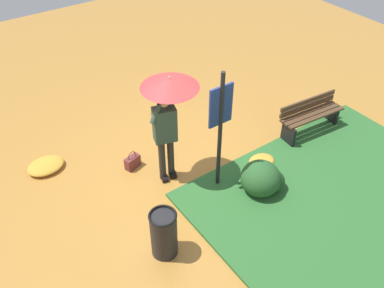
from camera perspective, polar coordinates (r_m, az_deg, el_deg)
name	(u,v)px	position (r m, az deg, el deg)	size (l,w,h in m)	color
ground_plane	(177,175)	(7.66, -2.08, -4.27)	(18.00, 18.00, 0.00)	#B27A33
grass_verge	(348,206)	(7.57, 20.71, -7.98)	(4.80, 4.00, 0.05)	#2D662D
person_with_umbrella	(168,104)	(6.72, -3.39, 5.53)	(0.96, 0.96, 2.04)	#2D2823
info_sign_post	(220,119)	(6.56, 3.93, 3.43)	(0.44, 0.07, 2.30)	black
handbag	(133,162)	(7.81, -8.20, -2.46)	(0.33, 0.21, 0.37)	brown
park_bench	(310,116)	(8.75, 16.02, 3.75)	(1.40, 0.49, 0.75)	black
trash_bin	(164,234)	(6.23, -3.91, -12.23)	(0.42, 0.42, 0.83)	black
shrub_cluster	(263,179)	(7.27, 9.75, -4.76)	(0.76, 0.69, 0.62)	#285628
leaf_pile_near_person	(46,166)	(8.20, -19.52, -2.84)	(0.68, 0.54, 0.15)	gold
leaf_pile_by_bench	(262,161)	(7.96, 9.57, -2.35)	(0.52, 0.41, 0.11)	gold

